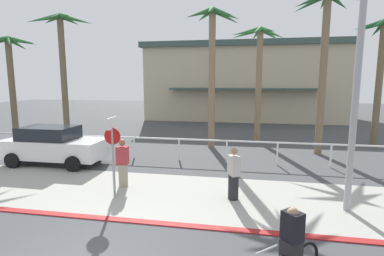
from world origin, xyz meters
TOP-DOWN VIEW (x-y plane):
  - ground_plane at (0.00, 10.00)m, footprint 80.00×80.00m
  - sidewalk_strip at (0.00, 4.20)m, footprint 44.00×4.00m
  - curb_paint at (0.00, 2.20)m, footprint 44.00×0.24m
  - building_backdrop at (2.58, 27.74)m, footprint 18.69×12.91m
  - rail_fence at (-0.00, 8.50)m, footprint 26.60×0.08m
  - stop_sign_bike_lane at (-0.97, 3.64)m, footprint 0.52×0.56m
  - streetlight_curb at (5.94, 3.74)m, footprint 0.24×2.54m
  - palm_tree_1 at (-11.04, 11.27)m, footprint 3.44×3.44m
  - palm_tree_2 at (-7.93, 11.94)m, footprint 3.42×2.96m
  - palm_tree_3 at (1.18, 11.55)m, footprint 2.97×3.23m
  - palm_tree_4 at (3.62, 13.79)m, footprint 3.20×3.74m
  - palm_tree_5 at (6.65, 11.01)m, footprint 3.07×3.34m
  - palm_tree_6 at (10.16, 13.38)m, footprint 3.40×3.02m
  - car_white_1 at (-5.30, 6.84)m, footprint 4.40×2.02m
  - cyclist_black_0 at (3.88, 0.33)m, footprint 1.38×1.28m
  - pedestrian_0 at (-1.12, 4.65)m, footprint 0.42×0.35m
  - pedestrian_1 at (2.72, 4.17)m, footprint 0.44×0.48m

SIDE VIEW (x-z plane):
  - ground_plane at x=0.00m, z-range 0.00..0.00m
  - sidewalk_strip at x=0.00m, z-range 0.00..0.02m
  - curb_paint at x=0.00m, z-range 0.00..0.03m
  - cyclist_black_0 at x=3.88m, z-range -0.06..1.44m
  - pedestrian_1 at x=2.72m, z-range -0.07..1.59m
  - pedestrian_0 at x=-1.12m, z-range -0.06..1.62m
  - rail_fence at x=0.00m, z-range 0.32..1.36m
  - car_white_1 at x=-5.30m, z-range 0.03..1.72m
  - stop_sign_bike_lane at x=-0.97m, z-range 0.40..2.96m
  - building_backdrop at x=2.58m, z-range 0.02..7.21m
  - streetlight_curb at x=5.94m, z-range 0.53..8.03m
  - palm_tree_1 at x=-11.04m, z-range 1.74..8.06m
  - palm_tree_4 at x=3.62m, z-range 1.77..8.59m
  - palm_tree_6 at x=10.16m, z-range 1.82..8.75m
  - palm_tree_3 at x=1.18m, z-range 1.90..9.41m
  - palm_tree_2 at x=-7.93m, z-range 2.08..9.70m
  - palm_tree_5 at x=6.65m, z-range 2.00..9.87m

